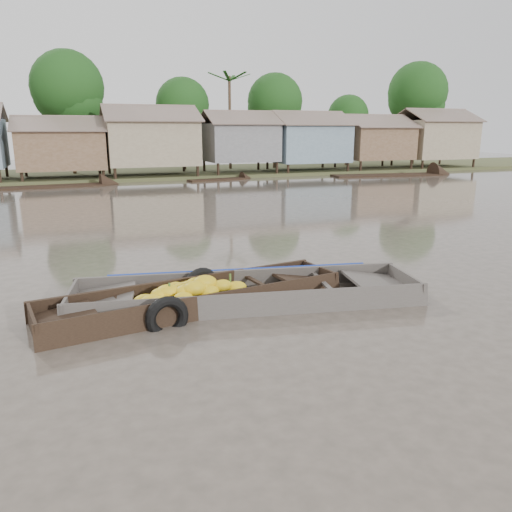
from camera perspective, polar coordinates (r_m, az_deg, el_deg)
name	(u,v)px	position (r m, az deg, el deg)	size (l,w,h in m)	color
ground	(263,308)	(10.41, 0.77, -5.96)	(120.00, 120.00, 0.00)	#494138
riverbank	(153,136)	(41.49, -11.74, 13.24)	(120.00, 12.47, 10.22)	#384723
banana_boat	(191,299)	(10.42, -7.49, -4.93)	(6.56, 2.50, 0.90)	black
viewer_boat	(248,298)	(10.80, -0.89, -4.87)	(7.63, 3.23, 0.60)	#453F3A
distant_boats	(255,183)	(35.06, -0.10, 8.29)	(46.27, 15.64, 0.35)	black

